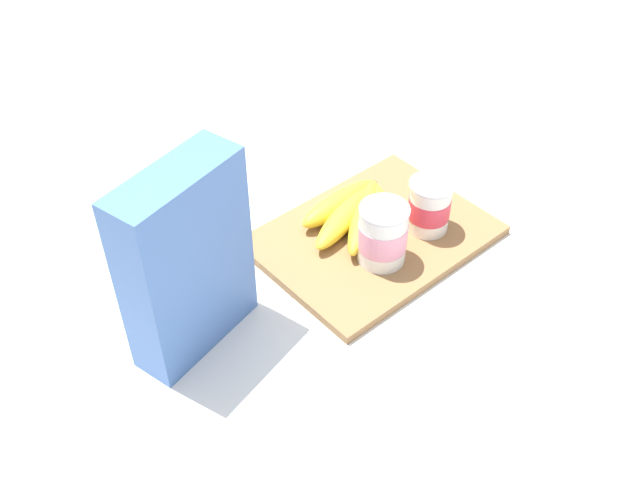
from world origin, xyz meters
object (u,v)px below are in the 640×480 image
at_px(cereal_box, 186,262).
at_px(yogurt_cup_back, 383,234).
at_px(cutting_board, 373,237).
at_px(yogurt_cup_front, 429,206).
at_px(banana_bunch, 357,213).

relative_size(cereal_box, yogurt_cup_back, 2.85).
bearing_deg(cutting_board, yogurt_cup_back, 57.30).
bearing_deg(yogurt_cup_back, yogurt_cup_front, -178.03).
bearing_deg(cereal_box, yogurt_cup_front, 157.18).
bearing_deg(banana_bunch, cereal_box, 3.31).
bearing_deg(yogurt_cup_back, cutting_board, -122.70).
xyz_separation_m(cutting_board, cereal_box, (0.31, -0.02, 0.13)).
bearing_deg(yogurt_cup_back, cereal_box, -13.13).
xyz_separation_m(cutting_board, banana_bunch, (0.00, -0.04, 0.03)).
bearing_deg(cutting_board, cereal_box, -3.44).
bearing_deg(yogurt_cup_front, cereal_box, -9.18).
distance_m(yogurt_cup_front, yogurt_cup_back, 0.10).
xyz_separation_m(yogurt_cup_front, banana_bunch, (0.07, -0.08, -0.02)).
xyz_separation_m(yogurt_cup_front, yogurt_cup_back, (0.10, 0.00, 0.00)).
xyz_separation_m(cutting_board, yogurt_cup_back, (0.03, 0.05, 0.05)).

